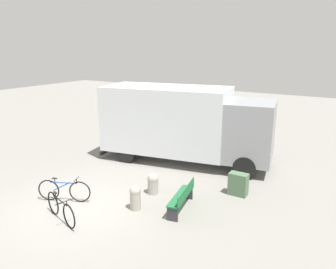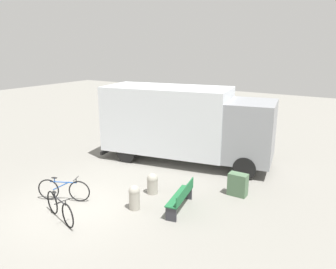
{
  "view_description": "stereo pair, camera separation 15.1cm",
  "coord_description": "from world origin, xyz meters",
  "px_view_note": "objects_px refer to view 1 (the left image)",
  "views": [
    {
      "loc": [
        7.57,
        -6.63,
        5.12
      ],
      "look_at": [
        1.12,
        3.89,
        1.76
      ],
      "focal_mm": 35.0,
      "sensor_mm": 36.0,
      "label": 1
    },
    {
      "loc": [
        7.7,
        -6.55,
        5.12
      ],
      "look_at": [
        1.12,
        3.89,
        1.76
      ],
      "focal_mm": 35.0,
      "sensor_mm": 36.0,
      "label": 2
    }
  ],
  "objects_px": {
    "bicycle_near": "(64,190)",
    "bollard_far_bench": "(153,183)",
    "bollard_near_bench": "(135,197)",
    "delivery_truck": "(183,122)",
    "utility_box": "(238,184)",
    "park_bench": "(183,196)",
    "bicycle_middle": "(61,209)"
  },
  "relations": [
    {
      "from": "bicycle_middle",
      "to": "delivery_truck",
      "type": "bearing_deg",
      "value": 101.99
    },
    {
      "from": "bollard_near_bench",
      "to": "utility_box",
      "type": "distance_m",
      "value": 3.68
    },
    {
      "from": "bollard_far_bench",
      "to": "utility_box",
      "type": "xyz_separation_m",
      "value": [
        2.63,
        1.47,
        0.0
      ]
    },
    {
      "from": "bollard_near_bench",
      "to": "utility_box",
      "type": "relative_size",
      "value": 1.01
    },
    {
      "from": "bicycle_near",
      "to": "utility_box",
      "type": "distance_m",
      "value": 6.01
    },
    {
      "from": "bicycle_near",
      "to": "bollard_far_bench",
      "type": "xyz_separation_m",
      "value": [
        2.22,
        2.08,
        0.0
      ]
    },
    {
      "from": "park_bench",
      "to": "bicycle_middle",
      "type": "xyz_separation_m",
      "value": [
        -2.78,
        -2.53,
        -0.06
      ]
    },
    {
      "from": "delivery_truck",
      "to": "utility_box",
      "type": "relative_size",
      "value": 9.78
    },
    {
      "from": "bollard_far_bench",
      "to": "park_bench",
      "type": "bearing_deg",
      "value": -18.63
    },
    {
      "from": "bollard_near_bench",
      "to": "bicycle_near",
      "type": "bearing_deg",
      "value": -161.5
    },
    {
      "from": "delivery_truck",
      "to": "bollard_far_bench",
      "type": "relative_size",
      "value": 10.45
    },
    {
      "from": "park_bench",
      "to": "bollard_near_bench",
      "type": "bearing_deg",
      "value": 109.15
    },
    {
      "from": "bicycle_near",
      "to": "bollard_near_bench",
      "type": "distance_m",
      "value": 2.53
    },
    {
      "from": "park_bench",
      "to": "bicycle_near",
      "type": "xyz_separation_m",
      "value": [
        -3.71,
        -1.57,
        -0.06
      ]
    },
    {
      "from": "bicycle_middle",
      "to": "utility_box",
      "type": "relative_size",
      "value": 2.21
    },
    {
      "from": "bollard_near_bench",
      "to": "park_bench",
      "type": "bearing_deg",
      "value": 30.5
    },
    {
      "from": "delivery_truck",
      "to": "bollard_far_bench",
      "type": "xyz_separation_m",
      "value": [
        0.76,
        -3.6,
        -1.44
      ]
    },
    {
      "from": "bollard_far_bench",
      "to": "bollard_near_bench",
      "type": "bearing_deg",
      "value": -81.96
    },
    {
      "from": "bollard_near_bench",
      "to": "bicycle_middle",
      "type": "bearing_deg",
      "value": -130.03
    },
    {
      "from": "bicycle_near",
      "to": "utility_box",
      "type": "xyz_separation_m",
      "value": [
        4.86,
        3.55,
        0.01
      ]
    },
    {
      "from": "utility_box",
      "to": "bicycle_near",
      "type": "bearing_deg",
      "value": -143.83
    },
    {
      "from": "bollard_far_bench",
      "to": "utility_box",
      "type": "relative_size",
      "value": 0.94
    },
    {
      "from": "delivery_truck",
      "to": "bicycle_near",
      "type": "xyz_separation_m",
      "value": [
        -1.46,
        -5.68,
        -1.44
      ]
    },
    {
      "from": "bollard_far_bench",
      "to": "utility_box",
      "type": "distance_m",
      "value": 3.02
    },
    {
      "from": "bollard_near_bench",
      "to": "utility_box",
      "type": "bearing_deg",
      "value": 48.23
    },
    {
      "from": "delivery_truck",
      "to": "bicycle_near",
      "type": "bearing_deg",
      "value": -115.02
    },
    {
      "from": "delivery_truck",
      "to": "bollard_far_bench",
      "type": "distance_m",
      "value": 3.95
    },
    {
      "from": "bicycle_near",
      "to": "utility_box",
      "type": "bearing_deg",
      "value": 11.21
    },
    {
      "from": "delivery_truck",
      "to": "bollard_near_bench",
      "type": "bearing_deg",
      "value": -89.63
    },
    {
      "from": "bollard_far_bench",
      "to": "utility_box",
      "type": "height_order",
      "value": "utility_box"
    },
    {
      "from": "delivery_truck",
      "to": "utility_box",
      "type": "bearing_deg",
      "value": -42.65
    },
    {
      "from": "delivery_truck",
      "to": "bollard_near_bench",
      "type": "relative_size",
      "value": 9.66
    }
  ]
}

